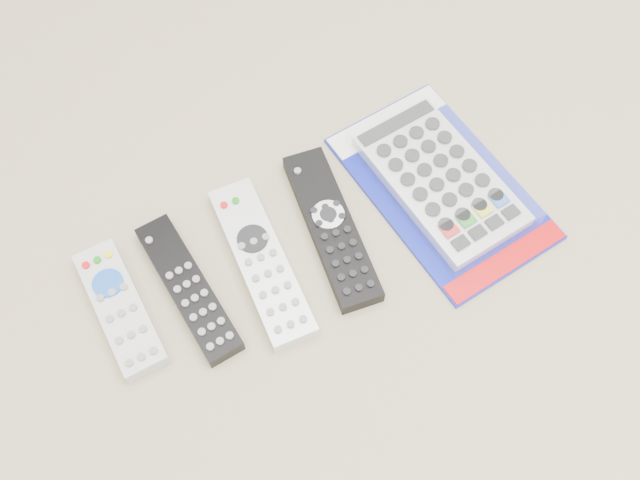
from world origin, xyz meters
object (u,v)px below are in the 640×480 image
remote_slim_black (189,289)px  remote_large_black (332,228)px  jumbo_remote_packaged (441,179)px  remote_silver_dvd (262,262)px  remote_small_grey (120,309)px

remote_slim_black → remote_large_black: 0.19m
jumbo_remote_packaged → remote_silver_dvd: bearing=174.3°
remote_small_grey → remote_silver_dvd: same height
remote_slim_black → remote_small_grey: bearing=167.0°
remote_slim_black → remote_large_black: size_ratio=0.88×
remote_large_black → remote_small_grey: bearing=-176.1°
remote_slim_black → jumbo_remote_packaged: (0.34, -0.02, 0.01)m
remote_slim_black → remote_silver_dvd: (0.09, -0.01, 0.00)m
remote_small_grey → remote_large_black: bearing=-5.3°
remote_small_grey → remote_slim_black: remote_small_grey is taller
remote_silver_dvd → jumbo_remote_packaged: jumbo_remote_packaged is taller
remote_small_grey → remote_slim_black: size_ratio=0.86×
remote_large_black → jumbo_remote_packaged: size_ratio=0.76×
remote_slim_black → jumbo_remote_packaged: bearing=-6.1°
remote_silver_dvd → remote_small_grey: bearing=176.8°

